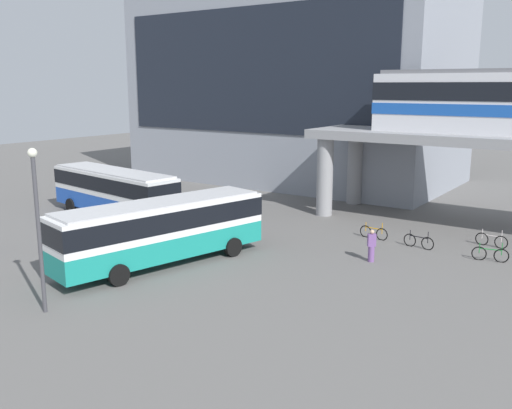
{
  "coord_description": "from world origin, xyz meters",
  "views": [
    {
      "loc": [
        20.11,
        -19.54,
        8.76
      ],
      "look_at": [
        2.52,
        5.76,
        2.2
      ],
      "focal_mm": 39.44,
      "sensor_mm": 36.0,
      "label": 1
    }
  ],
  "objects": [
    {
      "name": "pedestrian_at_kerb",
      "position": [
        -1.34,
        10.77,
        0.87
      ],
      "size": [
        0.32,
        0.43,
        1.84
      ],
      "color": "#33663F",
      "rests_on": "ground_plane"
    },
    {
      "name": "bus_main",
      "position": [
        1.03,
        -0.24,
        1.99
      ],
      "size": [
        5.02,
        11.33,
        3.22
      ],
      "color": "teal",
      "rests_on": "ground_plane"
    },
    {
      "name": "bus_secondary",
      "position": [
        -8.89,
        5.42,
        1.99
      ],
      "size": [
        11.28,
        4.0,
        3.22
      ],
      "color": "#1E4CB2",
      "rests_on": "ground_plane"
    },
    {
      "name": "bicycle_orange",
      "position": [
        7.69,
        10.31,
        0.36
      ],
      "size": [
        1.79,
        0.21,
        1.04
      ],
      "color": "black",
      "rests_on": "ground_plane"
    },
    {
      "name": "lamp_post",
      "position": [
        1.41,
        -7.22,
        3.81
      ],
      "size": [
        0.36,
        0.36,
        6.48
      ],
      "color": "#3F3F44",
      "rests_on": "ground_plane"
    },
    {
      "name": "pedestrian_by_bike_rack",
      "position": [
        9.33,
        6.17,
        0.78
      ],
      "size": [
        0.48,
        0.45,
        1.66
      ],
      "color": "#724C8C",
      "rests_on": "ground_plane"
    },
    {
      "name": "bicycle_silver",
      "position": [
        13.71,
        12.48,
        0.36
      ],
      "size": [
        1.78,
        0.27,
        1.04
      ],
      "color": "black",
      "rests_on": "ground_plane"
    },
    {
      "name": "bicycle_green",
      "position": [
        14.27,
        9.68,
        0.36
      ],
      "size": [
        1.76,
        0.43,
        1.04
      ],
      "color": "black",
      "rests_on": "ground_plane"
    },
    {
      "name": "bicycle_black",
      "position": [
        10.49,
        9.93,
        0.36
      ],
      "size": [
        1.78,
        0.3,
        1.04
      ],
      "color": "black",
      "rests_on": "ground_plane"
    },
    {
      "name": "station_building",
      "position": [
        -7.48,
        26.69,
        9.03
      ],
      "size": [
        28.81,
        15.45,
        18.06
      ],
      "color": "gray",
      "rests_on": "ground_plane"
    },
    {
      "name": "ground_plane",
      "position": [
        0.0,
        10.0,
        0.0
      ],
      "size": [
        120.0,
        120.0,
        0.0
      ],
      "primitive_type": "plane",
      "color": "#605E5B"
    }
  ]
}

